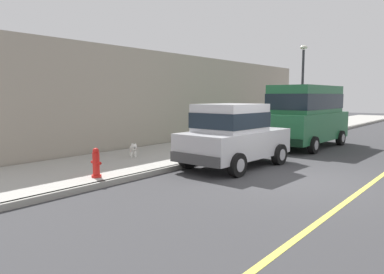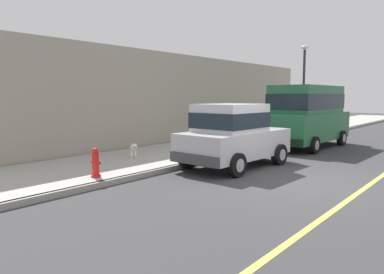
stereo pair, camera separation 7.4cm
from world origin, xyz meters
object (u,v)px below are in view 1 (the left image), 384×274
fire_hydrant (96,164)px  dog_white (133,148)px  car_silver_hatchback (233,135)px  car_green_van (306,113)px  street_lamp (303,80)px

fire_hydrant → dog_white: bearing=120.7°
dog_white → fire_hydrant: fire_hydrant is taller
car_silver_hatchback → dog_white: bearing=-158.5°
car_green_van → dog_white: size_ratio=7.48×
car_silver_hatchback → car_green_van: car_green_van is taller
car_green_van → fire_hydrant: 9.48m
car_green_van → dog_white: bearing=-114.4°
car_silver_hatchback → fire_hydrant: bearing=-111.6°
car_silver_hatchback → fire_hydrant: (-1.51, -3.80, -0.50)m
dog_white → street_lamp: bearing=80.4°
car_green_van → car_silver_hatchback: bearing=-90.0°
dog_white → car_green_van: bearing=65.6°
car_silver_hatchback → car_green_van: 5.54m
dog_white → fire_hydrant: 3.02m
fire_hydrant → street_lamp: bearing=89.5°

